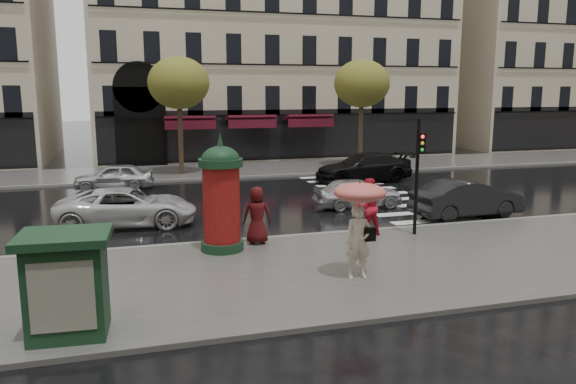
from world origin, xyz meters
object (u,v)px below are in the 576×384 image
object	(u,v)px
traffic_light	(418,165)
car_far_silver	(114,177)
woman_red	(368,207)
man_burgundy	(257,215)
newsstand	(67,283)
car_black	(363,167)
car_white	(127,207)
woman_umbrella	(359,214)
car_darkgrey	(467,199)
morris_column	(221,194)
car_silver	(357,193)

from	to	relation	value
traffic_light	car_far_silver	distance (m)	15.79
woman_red	man_burgundy	distance (m)	3.71
man_burgundy	newsstand	size ratio (longest dim) A/B	0.88
traffic_light	car_black	world-z (taller)	traffic_light
car_white	newsstand	bearing A→B (deg)	179.00
traffic_light	woman_umbrella	bearing A→B (deg)	-135.84
woman_red	traffic_light	distance (m)	2.10
newsstand	car_darkgrey	world-z (taller)	newsstand
woman_red	car_white	size ratio (longest dim) A/B	0.38
car_white	car_black	distance (m)	13.93
woman_red	car_darkgrey	size ratio (longest dim) A/B	0.43
morris_column	traffic_light	distance (m)	6.45
car_black	woman_umbrella	bearing A→B (deg)	-24.99
car_silver	newsstand	bearing A→B (deg)	135.27
man_burgundy	morris_column	xyz separation A→B (m)	(-1.16, -0.41, 0.79)
man_burgundy	traffic_light	distance (m)	5.45
car_white	car_black	xyz separation A→B (m)	(12.19, 6.74, 0.07)
car_black	car_silver	bearing A→B (deg)	-26.56
morris_column	car_black	size ratio (longest dim) A/B	0.67
woman_red	car_far_silver	distance (m)	14.43
woman_umbrella	car_white	world-z (taller)	woman_umbrella
woman_red	traffic_light	xyz separation A→B (m)	(1.54, -0.44, 1.36)
woman_red	newsstand	bearing A→B (deg)	28.50
woman_red	newsstand	distance (m)	10.26
morris_column	car_far_silver	bearing A→B (deg)	104.59
man_burgundy	woman_umbrella	bearing A→B (deg)	124.02
car_far_silver	woman_red	bearing A→B (deg)	40.48
car_darkgrey	car_far_silver	xyz separation A→B (m)	(-13.04, 10.15, -0.08)
woman_umbrella	car_white	bearing A→B (deg)	125.01
woman_umbrella	car_silver	bearing A→B (deg)	66.83
newsstand	car_white	bearing A→B (deg)	82.90
car_black	morris_column	bearing A→B (deg)	-40.98
man_burgundy	newsstand	bearing A→B (deg)	57.21
car_white	car_black	world-z (taller)	car_black
man_burgundy	car_darkgrey	xyz separation A→B (m)	(8.66, 1.80, -0.29)
morris_column	car_black	xyz separation A→B (m)	(9.51, 11.21, -1.04)
car_white	woman_red	bearing A→B (deg)	-112.17
car_darkgrey	car_far_silver	world-z (taller)	car_darkgrey
newsstand	car_darkgrey	distance (m)	15.46
woman_red	morris_column	distance (m)	4.94
car_darkgrey	car_white	bearing A→B (deg)	74.61
traffic_light	car_silver	bearing A→B (deg)	88.82
morris_column	car_black	bearing A→B (deg)	49.68
car_darkgrey	car_silver	bearing A→B (deg)	44.20
car_black	traffic_light	bearing A→B (deg)	-16.07
man_burgundy	car_far_silver	world-z (taller)	man_burgundy
traffic_light	car_far_silver	size ratio (longest dim) A/B	1.01
morris_column	car_silver	bearing A→B (deg)	37.73
car_black	man_burgundy	bearing A→B (deg)	-38.37
newsstand	man_burgundy	bearing A→B (deg)	47.09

